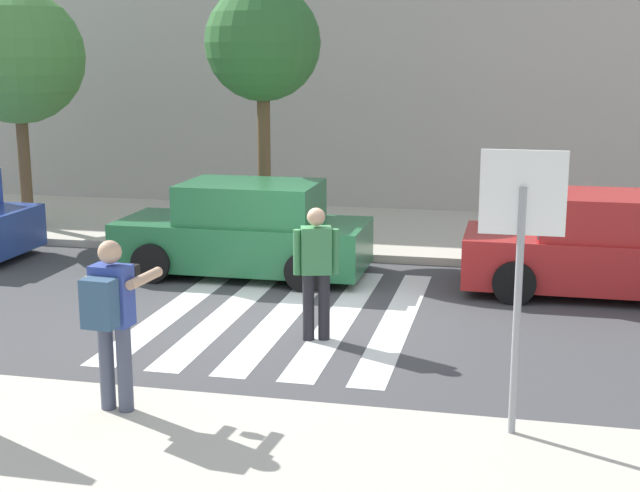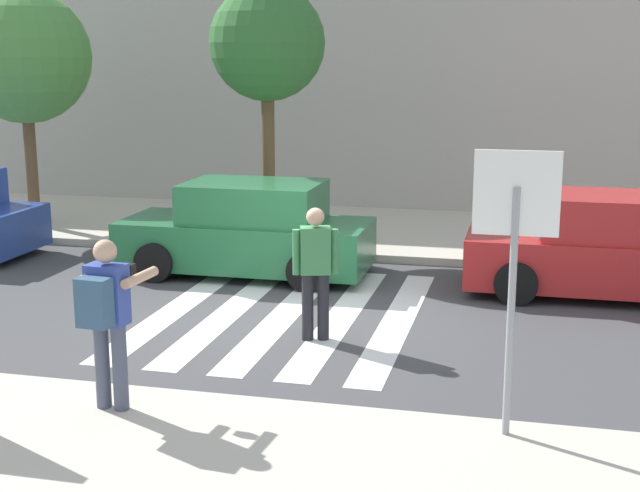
# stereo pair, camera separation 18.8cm
# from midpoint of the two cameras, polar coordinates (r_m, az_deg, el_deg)

# --- Properties ---
(ground_plane) EXTENTS (120.00, 120.00, 0.00)m
(ground_plane) POSITION_cam_midpoint_polar(r_m,az_deg,el_deg) (12.47, -2.93, -4.62)
(ground_plane) COLOR #424244
(sidewalk_far) EXTENTS (60.00, 4.80, 0.14)m
(sidewalk_far) POSITION_cam_midpoint_polar(r_m,az_deg,el_deg) (18.14, 2.13, 0.98)
(sidewalk_far) COLOR beige
(sidewalk_far) RESTS_ON ground
(building_facade_far) EXTENTS (56.00, 4.00, 7.58)m
(building_facade_far) POSITION_cam_midpoint_polar(r_m,az_deg,el_deg) (22.13, 4.34, 12.69)
(building_facade_far) COLOR #ADA89E
(building_facade_far) RESTS_ON ground
(crosswalk_stripe_0) EXTENTS (0.44, 5.20, 0.01)m
(crosswalk_stripe_0) POSITION_cam_midpoint_polar(r_m,az_deg,el_deg) (13.15, -9.45, -3.86)
(crosswalk_stripe_0) COLOR silver
(crosswalk_stripe_0) RESTS_ON ground
(crosswalk_stripe_1) EXTENTS (0.44, 5.20, 0.01)m
(crosswalk_stripe_1) POSITION_cam_midpoint_polar(r_m,az_deg,el_deg) (12.88, -6.13, -4.11)
(crosswalk_stripe_1) COLOR silver
(crosswalk_stripe_1) RESTS_ON ground
(crosswalk_stripe_2) EXTENTS (0.44, 5.20, 0.01)m
(crosswalk_stripe_2) POSITION_cam_midpoint_polar(r_m,az_deg,el_deg) (12.66, -2.69, -4.35)
(crosswalk_stripe_2) COLOR silver
(crosswalk_stripe_2) RESTS_ON ground
(crosswalk_stripe_3) EXTENTS (0.44, 5.20, 0.01)m
(crosswalk_stripe_3) POSITION_cam_midpoint_polar(r_m,az_deg,el_deg) (12.48, 0.87, -4.58)
(crosswalk_stripe_3) COLOR silver
(crosswalk_stripe_3) RESTS_ON ground
(crosswalk_stripe_4) EXTENTS (0.44, 5.20, 0.01)m
(crosswalk_stripe_4) POSITION_cam_midpoint_polar(r_m,az_deg,el_deg) (12.35, 4.52, -4.81)
(crosswalk_stripe_4) COLOR silver
(crosswalk_stripe_4) RESTS_ON ground
(stop_sign) EXTENTS (0.76, 0.08, 2.65)m
(stop_sign) POSITION_cam_midpoint_polar(r_m,az_deg,el_deg) (8.13, 12.10, 1.00)
(stop_sign) COLOR gray
(stop_sign) RESTS_ON sidewalk_near
(photographer_with_backpack) EXTENTS (0.63, 0.88, 1.72)m
(photographer_with_backpack) POSITION_cam_midpoint_polar(r_m,az_deg,el_deg) (8.92, -13.80, -4.07)
(photographer_with_backpack) COLOR #474C60
(photographer_with_backpack) RESTS_ON sidewalk_near
(pedestrian_crossing) EXTENTS (0.56, 0.34, 1.72)m
(pedestrian_crossing) POSITION_cam_midpoint_polar(r_m,az_deg,el_deg) (11.28, -0.72, -1.30)
(pedestrian_crossing) COLOR #232328
(pedestrian_crossing) RESTS_ON ground
(parked_car_green) EXTENTS (4.10, 1.92, 1.55)m
(parked_car_green) POSITION_cam_midpoint_polar(r_m,az_deg,el_deg) (14.78, -5.17, 0.92)
(parked_car_green) COLOR #236B3D
(parked_car_green) RESTS_ON ground
(parked_car_red) EXTENTS (4.10, 1.92, 1.55)m
(parked_car_red) POSITION_cam_midpoint_polar(r_m,az_deg,el_deg) (14.15, 17.38, -0.11)
(parked_car_red) COLOR red
(parked_car_red) RESTS_ON ground
(street_tree_west) EXTENTS (2.65, 2.65, 4.73)m
(street_tree_west) POSITION_cam_midpoint_polar(r_m,az_deg,el_deg) (18.97, -19.10, 11.34)
(street_tree_west) COLOR brown
(street_tree_west) RESTS_ON sidewalk_far
(street_tree_center) EXTENTS (2.09, 2.09, 4.70)m
(street_tree_center) POSITION_cam_midpoint_polar(r_m,az_deg,el_deg) (16.42, -4.03, 12.72)
(street_tree_center) COLOR brown
(street_tree_center) RESTS_ON sidewalk_far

